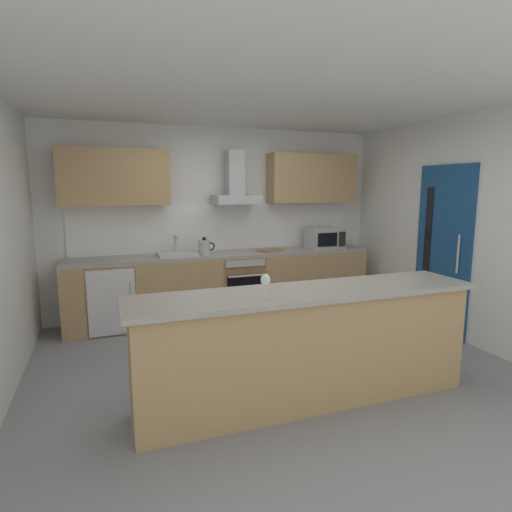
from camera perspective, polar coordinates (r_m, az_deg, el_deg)
name	(u,v)px	position (r m, az deg, el deg)	size (l,w,h in m)	color
ground	(270,364)	(4.46, 1.89, -14.40)	(5.69, 4.95, 0.02)	gray
ceiling	(271,97)	(4.17, 2.10, 20.74)	(5.69, 4.95, 0.02)	white
wall_back	(217,221)	(6.04, -5.26, 4.69)	(5.69, 0.12, 2.60)	white
wall_right	(461,229)	(5.48, 26.05, 3.31)	(0.12, 4.95, 2.60)	white
backsplash_tile	(219,227)	(5.98, -5.07, 3.97)	(3.99, 0.02, 0.66)	white
counter_back	(225,285)	(5.81, -4.17, -3.98)	(4.13, 0.60, 0.90)	tan
counter_island	(307,346)	(3.58, 6.90, -12.00)	(2.92, 0.64, 0.96)	tan
upper_cabinets	(221,178)	(5.80, -4.76, 10.54)	(4.07, 0.32, 0.70)	tan
side_door	(443,250)	(5.58, 24.03, 0.72)	(0.08, 0.85, 2.05)	navy
oven	(239,284)	(5.83, -2.31, -3.80)	(0.60, 0.62, 0.80)	slate
refrigerator	(111,297)	(5.58, -19.06, -5.29)	(0.58, 0.60, 0.85)	white
microwave	(325,238)	(6.22, 9.33, 2.43)	(0.50, 0.38, 0.30)	#B7BABC
sink	(177,254)	(5.56, -10.65, 0.32)	(0.50, 0.40, 0.26)	silver
kettle	(204,247)	(5.58, -7.03, 1.23)	(0.29, 0.15, 0.24)	#B7BABC
range_hood	(236,187)	(5.80, -2.79, 9.35)	(0.62, 0.45, 0.72)	#B7BABC
wine_glass	(266,281)	(3.18, 1.31, -3.40)	(0.08, 0.08, 0.18)	silver
chopping_board	(270,250)	(5.88, 1.95, 0.78)	(0.34, 0.22, 0.02)	#9E7247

